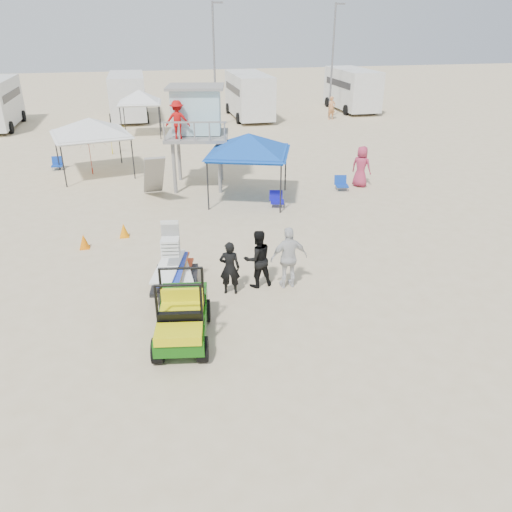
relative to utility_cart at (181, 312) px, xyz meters
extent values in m
plane|color=beige|center=(1.66, -1.43, -0.80)|extent=(140.00, 140.00, 0.00)
cube|color=#12520C|center=(0.02, 0.03, -0.30)|extent=(1.48, 2.42, 0.40)
cube|color=#D6CD0B|center=(0.02, 0.03, -0.06)|extent=(1.13, 0.80, 0.22)
cylinder|color=black|center=(-0.48, -0.79, -0.51)|extent=(0.35, 0.62, 0.58)
cube|color=black|center=(0.02, 2.33, -0.37)|extent=(1.47, 1.92, 0.11)
cylinder|color=black|center=(-0.49, 2.33, -0.57)|extent=(0.26, 0.48, 0.46)
imported|color=black|center=(1.52, 2.03, -0.02)|extent=(0.64, 0.50, 1.57)
imported|color=black|center=(2.37, 2.28, 0.05)|extent=(0.93, 0.77, 1.71)
imported|color=silver|center=(3.22, 2.03, 0.11)|extent=(1.09, 0.49, 1.83)
cylinder|color=gray|center=(0.87, 11.12, 0.32)|extent=(0.16, 0.16, 2.24)
cube|color=gray|center=(1.86, 12.10, 1.51)|extent=(3.15, 3.15, 0.14)
cube|color=#A7D1D8|center=(1.86, 12.37, 2.56)|extent=(2.36, 2.15, 1.88)
imported|color=#B20F0F|center=(1.14, 11.21, 2.37)|extent=(1.02, 0.58, 1.57)
cylinder|color=black|center=(2.24, 8.32, 0.23)|extent=(0.06, 0.06, 2.06)
pyramid|color=#1048B3|center=(3.69, 9.77, 2.01)|extent=(3.91, 3.91, 0.80)
cube|color=#1048B3|center=(3.69, 9.77, 1.21)|extent=(3.91, 3.91, 0.18)
cylinder|color=black|center=(-4.50, 13.57, 0.20)|extent=(0.06, 0.06, 2.01)
pyramid|color=silver|center=(-2.93, 15.14, 1.95)|extent=(3.93, 3.93, 0.80)
cube|color=silver|center=(-2.93, 15.14, 1.15)|extent=(3.93, 3.93, 0.18)
cylinder|color=black|center=(-1.68, 22.57, 0.27)|extent=(0.06, 0.06, 2.16)
pyramid|color=white|center=(-0.50, 23.76, 2.10)|extent=(2.68, 2.68, 0.80)
cube|color=white|center=(-0.50, 23.76, 1.30)|extent=(2.68, 2.68, 0.18)
imported|color=#A92212|center=(-3.08, 15.14, 0.15)|extent=(2.76, 2.78, 1.91)
imported|color=yellow|center=(-2.24, 19.05, 0.08)|extent=(2.73, 2.72, 1.76)
cone|color=orange|center=(-1.46, 6.79, -0.55)|extent=(0.34, 0.34, 0.50)
cone|color=orange|center=(-2.76, 6.09, -0.55)|extent=(0.34, 0.34, 0.50)
cube|color=#0F38A4|center=(-4.89, 16.40, -0.58)|extent=(0.57, 0.53, 0.06)
cube|color=#0F38A4|center=(-4.89, 16.64, -0.38)|extent=(0.55, 0.20, 0.44)
cylinder|color=#B2B2B7|center=(-5.11, 16.20, -0.70)|extent=(0.03, 0.03, 0.20)
cube|color=#0E37A2|center=(8.02, 10.04, -0.58)|extent=(0.63, 0.60, 0.06)
cube|color=#0E37A2|center=(8.02, 10.28, -0.38)|extent=(0.56, 0.28, 0.44)
cylinder|color=#B2B2B7|center=(7.80, 9.84, -0.70)|extent=(0.03, 0.03, 0.20)
cube|color=#100E9E|center=(4.63, 8.58, -0.58)|extent=(0.65, 0.63, 0.06)
cube|color=#100E9E|center=(4.63, 8.82, -0.38)|extent=(0.57, 0.31, 0.44)
cylinder|color=#B2B2B7|center=(4.41, 8.38, -0.70)|extent=(0.03, 0.03, 0.20)
cube|color=silver|center=(-1.34, 30.07, 0.95)|extent=(2.50, 6.50, 3.00)
cube|color=black|center=(-1.34, 30.07, 1.40)|extent=(2.54, 5.20, 0.50)
cylinder|color=black|center=(-2.59, 27.99, -0.40)|extent=(0.25, 0.80, 0.80)
cube|color=silver|center=(7.66, 28.57, 0.95)|extent=(2.50, 7.00, 3.00)
cube|color=black|center=(7.66, 28.57, 1.40)|extent=(2.54, 5.60, 0.50)
cylinder|color=black|center=(6.41, 26.33, -0.40)|extent=(0.25, 0.80, 0.80)
cube|color=silver|center=(16.66, 30.07, 0.95)|extent=(2.50, 6.60, 3.00)
cube|color=black|center=(16.66, 30.07, 1.40)|extent=(2.54, 5.28, 0.50)
cylinder|color=black|center=(15.41, 27.96, -0.40)|extent=(0.25, 0.80, 0.80)
cylinder|color=slate|center=(4.66, 25.57, 3.20)|extent=(0.14, 0.14, 8.00)
cylinder|color=slate|center=(13.66, 27.07, 3.20)|extent=(0.14, 0.14, 8.00)
imported|color=#A72F4D|center=(9.06, 10.45, 0.12)|extent=(1.05, 1.06, 1.85)
imported|color=#D1864E|center=(13.63, 26.52, 0.04)|extent=(0.67, 0.49, 1.69)
camera|label=1|loc=(-0.46, -10.12, 6.25)|focal=35.00mm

